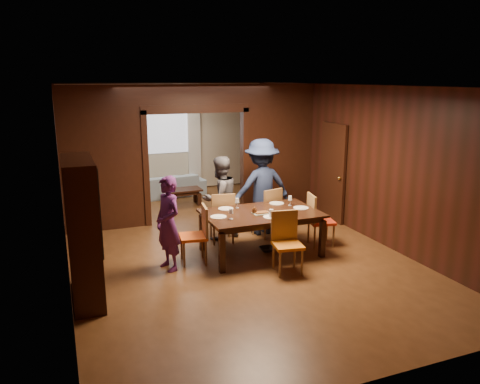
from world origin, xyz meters
name	(u,v)px	position (x,y,z in m)	size (l,w,h in m)	color
floor	(222,242)	(0.00, 0.00, 0.00)	(9.00, 9.00, 0.00)	#553217
ceiling	(220,85)	(0.00, 0.00, 2.90)	(5.50, 9.00, 0.02)	silver
room_walls	(193,149)	(0.00, 1.89, 1.51)	(5.52, 9.01, 2.90)	black
person_purple	(168,223)	(-1.21, -0.88, 0.77)	(0.56, 0.37, 1.54)	#572161
person_grey	(220,198)	(0.05, 0.22, 0.80)	(0.78, 0.61, 1.60)	#4F4F55
person_navy	(261,187)	(0.91, 0.23, 0.94)	(1.22, 0.70, 1.89)	#1C2746
sofa	(167,185)	(-0.17, 3.85, 0.29)	(1.95, 0.76, 0.57)	#96AFC4
serving_bowl	(268,209)	(0.60, -0.74, 0.79)	(0.28, 0.28, 0.07)	black
dining_table	(261,233)	(0.45, -0.80, 0.38)	(1.99, 1.24, 0.76)	black
coffee_table	(185,197)	(0.03, 2.84, 0.20)	(0.80, 0.50, 0.40)	black
chair_left	(193,235)	(-0.77, -0.76, 0.48)	(0.44, 0.44, 0.97)	#EF5916
chair_right	(321,220)	(1.66, -0.80, 0.48)	(0.44, 0.44, 0.97)	red
chair_far_l	(222,217)	(0.02, 0.05, 0.48)	(0.44, 0.44, 0.97)	#BE4811
chair_far_r	(266,212)	(0.94, 0.05, 0.48)	(0.44, 0.44, 0.97)	red
chair_near	(288,243)	(0.51, -1.70, 0.48)	(0.44, 0.44, 0.97)	orange
hutch	(83,231)	(-2.53, -1.50, 1.00)	(0.40, 1.20, 2.00)	black
door_right	(333,172)	(2.70, 0.50, 1.05)	(0.06, 0.90, 2.10)	black
window_far	(166,129)	(0.00, 4.44, 1.70)	(1.20, 0.03, 1.30)	silver
curtain_left	(139,147)	(-0.75, 4.40, 1.25)	(0.35, 0.06, 2.40)	white
curtain_right	(194,144)	(0.75, 4.40, 1.25)	(0.35, 0.06, 2.40)	white
plate_left	(218,217)	(-0.34, -0.81, 0.77)	(0.27, 0.27, 0.01)	white
plate_far_l	(226,209)	(-0.06, -0.38, 0.77)	(0.27, 0.27, 0.01)	white
plate_far_r	(277,203)	(0.94, -0.39, 0.77)	(0.27, 0.27, 0.01)	silver
plate_right	(301,208)	(1.21, -0.83, 0.77)	(0.27, 0.27, 0.01)	white
plate_near	(271,217)	(0.48, -1.14, 0.77)	(0.27, 0.27, 0.01)	white
platter_a	(261,213)	(0.41, -0.90, 0.78)	(0.30, 0.20, 0.04)	gray
platter_b	(286,213)	(0.81, -1.05, 0.78)	(0.30, 0.20, 0.04)	gray
wineglass_left	(231,214)	(-0.18, -0.99, 0.85)	(0.08, 0.08, 0.18)	white
wineglass_far	(237,203)	(0.16, -0.40, 0.85)	(0.08, 0.08, 0.18)	white
wineglass_right	(290,201)	(1.12, -0.59, 0.85)	(0.08, 0.08, 0.18)	white
tumbler	(271,214)	(0.47, -1.16, 0.83)	(0.07, 0.07, 0.14)	silver
condiment_jar	(254,211)	(0.30, -0.85, 0.82)	(0.08, 0.08, 0.11)	#472510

